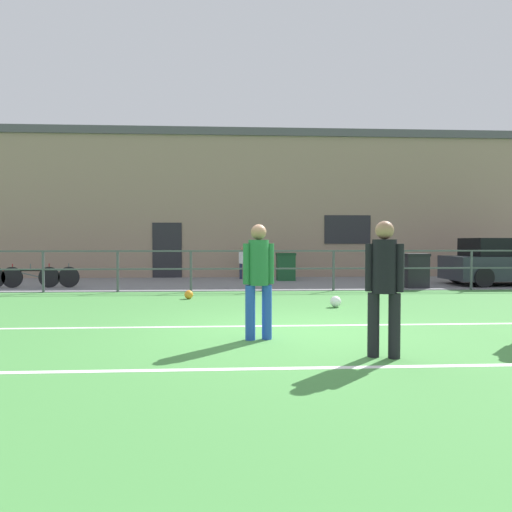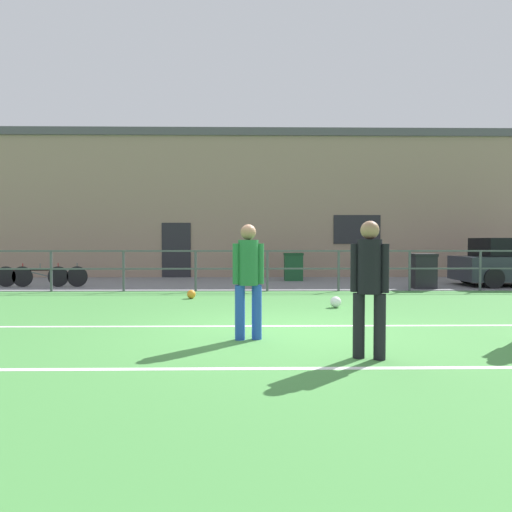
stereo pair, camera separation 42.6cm
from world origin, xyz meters
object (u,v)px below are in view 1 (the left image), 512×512
(soccer_ball_spare, at_px, (336,302))
(bicycle_parked_1, at_px, (40,277))
(player_goalkeeper, at_px, (384,280))
(player_winger, at_px, (259,274))
(spectator_child, at_px, (243,261))
(trash_bin_1, at_px, (286,267))
(bicycle_parked_0, at_px, (22,277))
(soccer_ball_match, at_px, (189,295))
(parked_car_red, at_px, (510,262))
(trash_bin_0, at_px, (416,270))

(soccer_ball_spare, xyz_separation_m, bicycle_parked_1, (-7.85, 4.53, 0.23))
(player_goalkeeper, bearing_deg, player_winger, 161.35)
(spectator_child, distance_m, trash_bin_1, 1.67)
(player_winger, bearing_deg, trash_bin_1, 71.28)
(bicycle_parked_0, bearing_deg, soccer_ball_match, -29.34)
(soccer_ball_spare, xyz_separation_m, trash_bin_1, (-0.26, 6.71, 0.39))
(player_goalkeeper, xyz_separation_m, parked_car_red, (7.05, 9.09, -0.21))
(soccer_ball_match, xyz_separation_m, bicycle_parked_1, (-4.61, 2.89, 0.24))
(trash_bin_0, bearing_deg, soccer_ball_match, -160.74)
(player_goalkeeper, xyz_separation_m, spectator_child, (-1.32, 11.89, -0.24))
(player_goalkeeper, height_order, trash_bin_1, player_goalkeeper)
(spectator_child, bearing_deg, trash_bin_0, 134.06)
(player_winger, xyz_separation_m, bicycle_parked_1, (-6.00, 7.78, -0.59))
(soccer_ball_match, bearing_deg, trash_bin_1, 59.62)
(soccer_ball_spare, bearing_deg, bicycle_parked_1, 150.00)
(player_goalkeeper, height_order, soccer_ball_match, player_goalkeeper)
(player_winger, height_order, trash_bin_0, player_winger)
(player_winger, bearing_deg, bicycle_parked_1, 117.97)
(player_goalkeeper, distance_m, spectator_child, 11.96)
(bicycle_parked_1, bearing_deg, trash_bin_0, -3.14)
(player_winger, height_order, parked_car_red, player_winger)
(spectator_child, distance_m, bicycle_parked_0, 7.29)
(player_winger, distance_m, bicycle_parked_1, 9.84)
(player_winger, relative_size, spectator_child, 1.39)
(player_winger, xyz_separation_m, soccer_ball_spare, (1.85, 3.25, -0.81))
(bicycle_parked_1, distance_m, trash_bin_1, 7.90)
(soccer_ball_match, distance_m, bicycle_parked_1, 5.45)
(soccer_ball_spare, distance_m, bicycle_parked_1, 9.06)
(parked_car_red, bearing_deg, spectator_child, 161.50)
(soccer_ball_match, height_order, trash_bin_0, trash_bin_0)
(trash_bin_1, bearing_deg, bicycle_parked_1, -163.96)
(parked_car_red, xyz_separation_m, bicycle_parked_1, (-14.50, -0.16, -0.38))
(soccer_ball_spare, xyz_separation_m, spectator_child, (-1.73, 7.49, 0.57))
(bicycle_parked_1, bearing_deg, spectator_child, 25.83)
(trash_bin_0, bearing_deg, player_winger, -125.63)
(spectator_child, xyz_separation_m, trash_bin_1, (1.47, -0.78, -0.18))
(player_winger, bearing_deg, soccer_ball_match, 96.17)
(player_winger, distance_m, spectator_child, 10.75)
(bicycle_parked_0, bearing_deg, parked_car_red, 0.60)
(parked_car_red, distance_m, trash_bin_1, 7.20)
(player_goalkeeper, bearing_deg, spectator_child, 116.23)
(player_winger, distance_m, trash_bin_0, 8.83)
(spectator_child, relative_size, trash_bin_1, 1.22)
(player_winger, height_order, bicycle_parked_1, player_winger)
(player_goalkeeper, distance_m, trash_bin_1, 11.12)
(player_winger, height_order, bicycle_parked_0, player_winger)
(soccer_ball_match, bearing_deg, bicycle_parked_0, 150.66)
(soccer_ball_spare, relative_size, bicycle_parked_1, 0.10)
(bicycle_parked_1, bearing_deg, player_goalkeeper, -50.19)
(player_goalkeeper, distance_m, bicycle_parked_0, 11.98)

